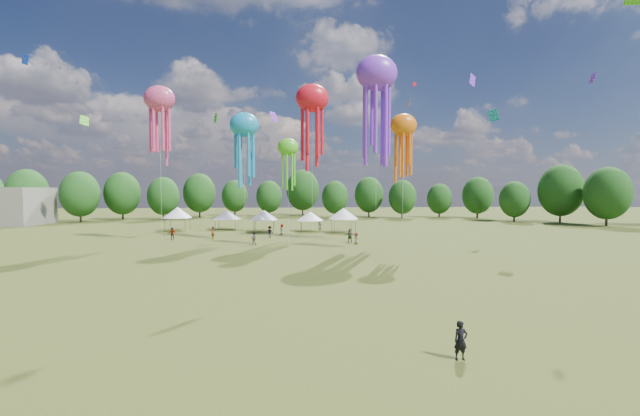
{
  "coord_description": "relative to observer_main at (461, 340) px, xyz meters",
  "views": [
    {
      "loc": [
        0.59,
        -17.61,
        7.5
      ],
      "look_at": [
        3.22,
        15.0,
        6.0
      ],
      "focal_mm": 22.36,
      "sensor_mm": 36.0,
      "label": 1
    }
  ],
  "objects": [
    {
      "name": "festival_tents",
      "position": [
        -12.21,
        56.2,
        2.18
      ],
      "size": [
        35.13,
        12.3,
        4.36
      ],
      "color": "#47474C",
      "rests_on": "ground"
    },
    {
      "name": "small_kites",
      "position": [
        -8.2,
        41.31,
        30.27
      ],
      "size": [
        79.18,
        60.08,
        41.78
      ],
      "color": "#1789C4",
      "rests_on": "ground"
    },
    {
      "name": "treeline",
      "position": [
        -12.03,
        63.44,
        5.68
      ],
      "size": [
        201.57,
        95.24,
        13.43
      ],
      "color": "#38281C",
      "rests_on": "ground"
    },
    {
      "name": "spectators_far",
      "position": [
        -7.25,
        45.89,
        0.06
      ],
      "size": [
        27.71,
        21.46,
        1.9
      ],
      "color": "gray",
      "rests_on": "ground"
    },
    {
      "name": "observer_main",
      "position": [
        0.0,
        0.0,
        0.0
      ],
      "size": [
        0.66,
        0.46,
        1.72
      ],
      "primitive_type": "imported",
      "rotation": [
        0.0,
        0.0,
        0.08
      ],
      "color": "black",
      "rests_on": "ground"
    },
    {
      "name": "show_kites",
      "position": [
        -4.57,
        42.34,
        17.85
      ],
      "size": [
        36.03,
        21.61,
        26.58
      ],
      "color": "#1789C4",
      "rests_on": "ground"
    },
    {
      "name": "spectator_near",
      "position": [
        -12.23,
        37.81,
        -0.02
      ],
      "size": [
        0.94,
        0.8,
        1.68
      ],
      "primitive_type": "imported",
      "rotation": [
        0.0,
        0.0,
        2.92
      ],
      "color": "gray",
      "rests_on": "ground"
    },
    {
      "name": "ground",
      "position": [
        -8.16,
        0.92,
        -0.86
      ],
      "size": [
        300.0,
        300.0,
        0.0
      ],
      "primitive_type": "plane",
      "color": "#384416",
      "rests_on": "ground"
    }
  ]
}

